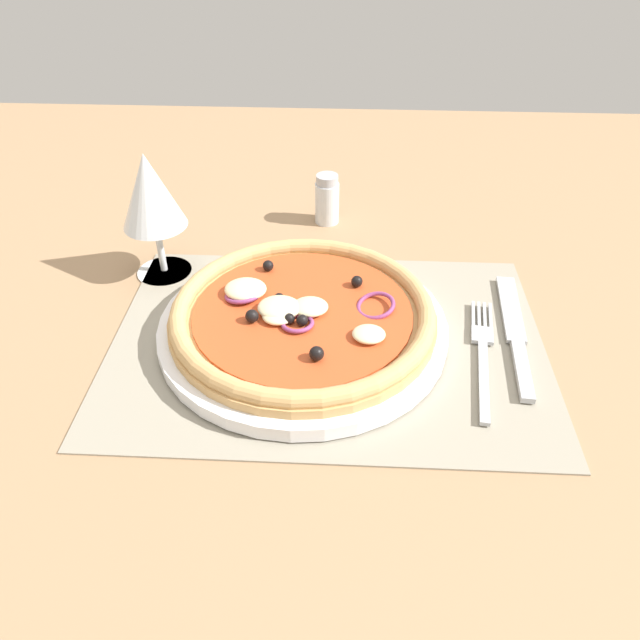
# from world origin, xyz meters

# --- Properties ---
(ground_plane) EXTENTS (1.90, 1.40, 0.02)m
(ground_plane) POSITION_xyz_m (0.00, 0.00, -0.01)
(ground_plane) COLOR #9E7A56
(placemat) EXTENTS (0.44, 0.31, 0.00)m
(placemat) POSITION_xyz_m (0.00, 0.00, 0.00)
(placemat) COLOR gray
(placemat) RESTS_ON ground_plane
(plate) EXTENTS (0.30, 0.30, 0.01)m
(plate) POSITION_xyz_m (-0.03, 0.01, 0.01)
(plate) COLOR white
(plate) RESTS_ON placemat
(pizza) EXTENTS (0.27, 0.27, 0.03)m
(pizza) POSITION_xyz_m (-0.03, 0.01, 0.03)
(pizza) COLOR tan
(pizza) RESTS_ON plate
(fork) EXTENTS (0.04, 0.18, 0.00)m
(fork) POSITION_xyz_m (0.16, -0.01, 0.01)
(fork) COLOR #B2B5BA
(fork) RESTS_ON placemat
(knife) EXTENTS (0.03, 0.20, 0.01)m
(knife) POSITION_xyz_m (0.19, 0.02, 0.01)
(knife) COLOR #B2B5BA
(knife) RESTS_ON placemat
(wine_glass) EXTENTS (0.07, 0.07, 0.15)m
(wine_glass) POSITION_xyz_m (-0.20, 0.12, 0.10)
(wine_glass) COLOR silver
(wine_glass) RESTS_ON ground_plane
(pepper_shaker) EXTENTS (0.03, 0.03, 0.07)m
(pepper_shaker) POSITION_xyz_m (-0.01, 0.25, 0.03)
(pepper_shaker) COLOR silver
(pepper_shaker) RESTS_ON ground_plane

